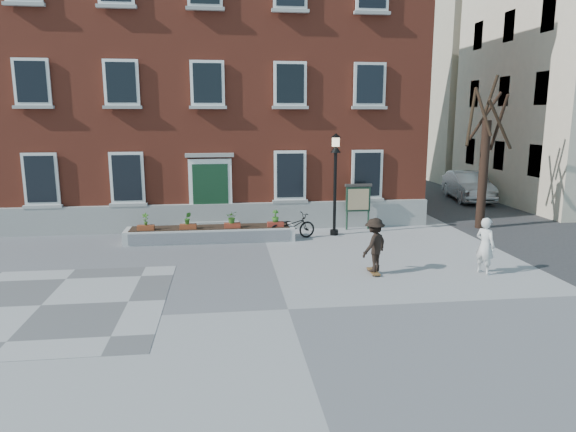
{
  "coord_description": "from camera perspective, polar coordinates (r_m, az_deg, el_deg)",
  "views": [
    {
      "loc": [
        -1.46,
        -11.6,
        4.6
      ],
      "look_at": [
        0.5,
        4.0,
        1.5
      ],
      "focal_mm": 32.0,
      "sensor_mm": 36.0,
      "label": 1
    }
  ],
  "objects": [
    {
      "name": "skateboarder",
      "position": [
        15.23,
        9.57,
        -3.19
      ],
      "size": [
        1.16,
        1.12,
        1.67
      ],
      "color": "brown",
      "rests_on": "ground"
    },
    {
      "name": "bare_tree",
      "position": [
        22.3,
        20.97,
        5.77
      ],
      "size": [
        1.83,
        1.83,
        6.16
      ],
      "color": "black",
      "rests_on": "ground"
    },
    {
      "name": "side_street",
      "position": [
        37.0,
        25.36,
        13.87
      ],
      "size": [
        15.2,
        36.0,
        14.5
      ],
      "color": "#363639",
      "rests_on": "ground"
    },
    {
      "name": "bicycle",
      "position": [
        19.26,
        0.45,
        -1.16
      ],
      "size": [
        1.98,
        1.19,
        0.98
      ],
      "primitive_type": "imported",
      "rotation": [
        0.0,
        0.0,
        1.88
      ],
      "color": "black",
      "rests_on": "ground"
    },
    {
      "name": "lamp_post",
      "position": [
        19.72,
        5.27,
        5.11
      ],
      "size": [
        0.4,
        0.4,
        3.93
      ],
      "color": "black",
      "rests_on": "ground"
    },
    {
      "name": "checker_patch",
      "position": [
        14.15,
        -25.75,
        -8.94
      ],
      "size": [
        6.0,
        6.0,
        0.01
      ],
      "primitive_type": "cube",
      "color": "#545457",
      "rests_on": "ground"
    },
    {
      "name": "parked_car",
      "position": [
        29.74,
        19.39,
        3.16
      ],
      "size": [
        2.41,
        4.99,
        1.58
      ],
      "primitive_type": "imported",
      "rotation": [
        0.0,
        0.0,
        -0.16
      ],
      "color": "#B6B8BB",
      "rests_on": "ground"
    },
    {
      "name": "ground",
      "position": [
        12.56,
        0.02,
        -10.33
      ],
      "size": [
        100.0,
        100.0,
        0.0
      ],
      "primitive_type": "plane",
      "color": "gray",
      "rests_on": "ground"
    },
    {
      "name": "bystander",
      "position": [
        16.11,
        21.06,
        -3.1
      ],
      "size": [
        0.63,
        0.73,
        1.68
      ],
      "primitive_type": "imported",
      "rotation": [
        0.0,
        0.0,
        2.03
      ],
      "color": "silver",
      "rests_on": "ground"
    },
    {
      "name": "brick_building",
      "position": [
        25.63,
        -8.65,
        14.84
      ],
      "size": [
        18.4,
        10.85,
        12.6
      ],
      "color": "#963C28",
      "rests_on": "ground"
    },
    {
      "name": "planter_assembly",
      "position": [
        19.26,
        -8.56,
        -1.85
      ],
      "size": [
        6.2,
        1.12,
        1.15
      ],
      "color": "silver",
      "rests_on": "ground"
    },
    {
      "name": "notice_board",
      "position": [
        20.97,
        7.8,
        1.9
      ],
      "size": [
        1.1,
        0.16,
        1.87
      ],
      "color": "#1A3423",
      "rests_on": "ground"
    }
  ]
}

